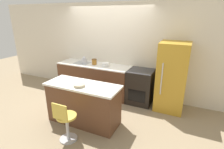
{
  "coord_description": "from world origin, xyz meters",
  "views": [
    {
      "loc": [
        2.22,
        -3.88,
        2.28
      ],
      "look_at": [
        0.59,
        -0.37,
        0.94
      ],
      "focal_mm": 28.0,
      "sensor_mm": 36.0,
      "label": 1
    }
  ],
  "objects": [
    {
      "name": "stool_chair",
      "position": [
        0.29,
        -1.74,
        0.39
      ],
      "size": [
        0.37,
        0.37,
        0.83
      ],
      "color": "#B7B7BC",
      "rests_on": "ground_plane"
    },
    {
      "name": "ground_plane",
      "position": [
        0.0,
        0.0,
        0.0
      ],
      "size": [
        14.0,
        14.0,
        0.0
      ],
      "primitive_type": "plane",
      "color": "#998466"
    },
    {
      "name": "mixing_bowl",
      "position": [
        0.07,
        0.32,
        0.95
      ],
      "size": [
        0.21,
        0.21,
        0.09
      ],
      "color": "white",
      "rests_on": "back_counter"
    },
    {
      "name": "kitchen_island",
      "position": [
        0.24,
        -1.09,
        0.45
      ],
      "size": [
        1.6,
        0.63,
        0.89
      ],
      "color": "brown",
      "rests_on": "ground_plane"
    },
    {
      "name": "canister_jar",
      "position": [
        -0.29,
        0.32,
        0.98
      ],
      "size": [
        0.14,
        0.14,
        0.16
      ],
      "color": "#9E6623",
      "rests_on": "back_counter"
    },
    {
      "name": "oven_range",
      "position": [
        1.1,
        0.34,
        0.45
      ],
      "size": [
        0.65,
        0.66,
        0.9
      ],
      "color": "black",
      "rests_on": "ground_plane"
    },
    {
      "name": "fruit_bowl",
      "position": [
        0.25,
        -1.2,
        0.92
      ],
      "size": [
        0.23,
        0.23,
        0.05
      ],
      "color": "#C1B28E",
      "rests_on": "kitchen_island"
    },
    {
      "name": "back_counter",
      "position": [
        -0.33,
        0.35,
        0.45
      ],
      "size": [
        2.19,
        0.65,
        0.9
      ],
      "color": "brown",
      "rests_on": "ground_plane"
    },
    {
      "name": "kettle",
      "position": [
        -0.63,
        0.32,
        0.98
      ],
      "size": [
        0.17,
        0.17,
        0.21
      ],
      "color": "silver",
      "rests_on": "back_counter"
    },
    {
      "name": "refrigerator",
      "position": [
        1.87,
        0.32,
        0.84
      ],
      "size": [
        0.67,
        0.72,
        1.68
      ],
      "color": "gold",
      "rests_on": "ground_plane"
    },
    {
      "name": "wall_back",
      "position": [
        0.0,
        0.7,
        1.3
      ],
      "size": [
        8.0,
        0.06,
        2.6
      ],
      "color": "silver",
      "rests_on": "ground_plane"
    }
  ]
}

